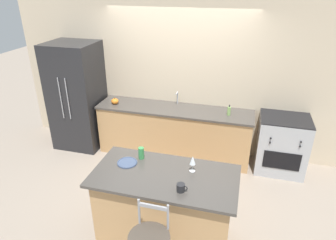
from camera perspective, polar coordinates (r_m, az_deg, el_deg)
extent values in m
plane|color=gray|center=(5.24, 0.12, -8.34)|extent=(18.00, 18.00, 0.00)
cube|color=beige|center=(5.26, 2.14, 8.15)|extent=(6.00, 0.07, 2.70)
cube|color=tan|center=(5.33, 1.18, -2.30)|extent=(2.64, 0.64, 0.86)
cube|color=#47423D|center=(5.13, 1.23, 2.14)|extent=(2.68, 0.67, 0.03)
cube|color=black|center=(5.13, 1.23, 2.25)|extent=(0.56, 0.35, 0.01)
cylinder|color=#ADAFB5|center=(5.28, 1.82, 4.30)|extent=(0.02, 0.02, 0.22)
cylinder|color=#ADAFB5|center=(5.19, 1.68, 5.10)|extent=(0.02, 0.12, 0.02)
cube|color=tan|center=(3.69, -0.60, -16.50)|extent=(1.51, 0.72, 0.90)
cube|color=#47423D|center=(3.40, -0.63, -10.62)|extent=(1.63, 0.84, 0.03)
cube|color=#232326|center=(5.71, -16.87, 4.40)|extent=(0.84, 0.77, 1.93)
cylinder|color=#939399|center=(5.41, -19.74, 3.89)|extent=(0.02, 0.02, 0.73)
cylinder|color=#939399|center=(5.33, -18.54, 3.78)|extent=(0.02, 0.02, 0.73)
cube|color=#ADAFB5|center=(5.22, 20.79, -4.39)|extent=(0.76, 0.63, 0.93)
cube|color=black|center=(5.00, 20.83, -7.29)|extent=(0.55, 0.01, 0.30)
cube|color=black|center=(5.01, 21.62, 0.29)|extent=(0.76, 0.63, 0.02)
cylinder|color=black|center=(4.79, 18.98, -3.33)|extent=(0.03, 0.02, 0.03)
cylinder|color=black|center=(4.84, 24.01, -3.87)|extent=(0.03, 0.02, 0.03)
cylinder|color=black|center=(4.82, 18.86, -4.10)|extent=(0.03, 0.02, 0.03)
cylinder|color=black|center=(4.88, 23.86, -4.63)|extent=(0.03, 0.02, 0.03)
cylinder|color=#4C4238|center=(3.07, -3.63, -21.65)|extent=(0.41, 0.41, 0.04)
cylinder|color=#99999E|center=(3.09, -5.52, -16.96)|extent=(0.02, 0.02, 0.30)
cylinder|color=#99999E|center=(3.02, -0.01, -18.04)|extent=(0.02, 0.02, 0.30)
cube|color=#99999E|center=(2.98, -2.84, -16.17)|extent=(0.29, 0.02, 0.04)
cylinder|color=#425170|center=(3.60, -7.77, -8.06)|extent=(0.24, 0.24, 0.01)
torus|color=#425170|center=(3.60, -7.78, -7.98)|extent=(0.23, 0.23, 0.01)
cylinder|color=white|center=(3.45, 4.64, -9.62)|extent=(0.06, 0.06, 0.00)
cylinder|color=white|center=(3.43, 4.67, -8.98)|extent=(0.01, 0.01, 0.09)
cone|color=white|center=(3.37, 4.73, -7.63)|extent=(0.07, 0.07, 0.10)
cylinder|color=#232326|center=(3.14, 2.44, -12.74)|extent=(0.09, 0.09, 0.09)
torus|color=#232326|center=(3.13, 3.23, -12.84)|extent=(0.06, 0.01, 0.06)
cylinder|color=#3D934C|center=(3.64, -5.12, -6.29)|extent=(0.07, 0.07, 0.15)
ellipsoid|color=orange|center=(5.36, -10.09, 3.55)|extent=(0.13, 0.13, 0.10)
cylinder|color=brown|center=(5.34, -10.14, 4.16)|extent=(0.02, 0.02, 0.02)
cylinder|color=#89B260|center=(4.93, 11.53, 1.68)|extent=(0.06, 0.06, 0.14)
cylinder|color=black|center=(4.89, 11.62, 2.63)|extent=(0.02, 0.02, 0.04)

